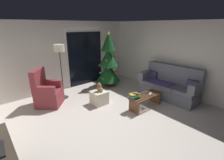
% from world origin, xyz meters
% --- Properties ---
extents(ground_plane, '(7.00, 7.00, 0.00)m').
position_xyz_m(ground_plane, '(0.00, 0.00, 0.00)').
color(ground_plane, '#BCB2A8').
extents(wall_back, '(5.72, 0.12, 2.50)m').
position_xyz_m(wall_back, '(0.00, 3.06, 1.25)').
color(wall_back, silver).
rests_on(wall_back, ground).
extents(wall_right, '(0.12, 6.00, 2.50)m').
position_xyz_m(wall_right, '(2.86, 0.00, 1.25)').
color(wall_right, silver).
rests_on(wall_right, ground).
extents(patio_door_frame, '(1.60, 0.02, 2.20)m').
position_xyz_m(patio_door_frame, '(0.92, 2.99, 1.10)').
color(patio_door_frame, silver).
rests_on(patio_door_frame, ground).
extents(patio_door_glass, '(1.50, 0.02, 2.10)m').
position_xyz_m(patio_door_glass, '(0.92, 2.97, 1.05)').
color(patio_door_glass, black).
rests_on(patio_door_glass, ground).
extents(couch, '(0.88, 1.98, 1.08)m').
position_xyz_m(couch, '(2.32, -0.00, 0.40)').
color(couch, slate).
rests_on(couch, ground).
extents(coffee_table, '(1.10, 0.40, 0.40)m').
position_xyz_m(coffee_table, '(1.13, 0.02, 0.27)').
color(coffee_table, brown).
rests_on(coffee_table, ground).
extents(remote_graphite, '(0.15, 0.14, 0.02)m').
position_xyz_m(remote_graphite, '(1.26, 0.11, 0.41)').
color(remote_graphite, '#333338').
rests_on(remote_graphite, coffee_table).
extents(remote_white, '(0.16, 0.09, 0.02)m').
position_xyz_m(remote_white, '(1.29, -0.01, 0.41)').
color(remote_white, silver).
rests_on(remote_white, coffee_table).
extents(book_stack, '(0.28, 0.24, 0.12)m').
position_xyz_m(book_stack, '(0.72, 0.11, 0.46)').
color(book_stack, '#285684').
rests_on(book_stack, coffee_table).
extents(cell_phone, '(0.11, 0.16, 0.01)m').
position_xyz_m(cell_phone, '(0.74, 0.09, 0.53)').
color(cell_phone, black).
rests_on(cell_phone, book_stack).
extents(christmas_tree, '(0.95, 0.95, 2.14)m').
position_xyz_m(christmas_tree, '(1.47, 2.19, 0.94)').
color(christmas_tree, '#4C1E19').
rests_on(christmas_tree, ground).
extents(armchair, '(0.97, 0.97, 1.13)m').
position_xyz_m(armchair, '(-1.03, 2.05, 0.40)').
color(armchair, maroon).
rests_on(armchair, ground).
extents(floor_lamp, '(0.32, 0.32, 1.78)m').
position_xyz_m(floor_lamp, '(-0.44, 2.24, 1.51)').
color(floor_lamp, '#2D2D30').
rests_on(floor_lamp, ground).
extents(ottoman, '(0.44, 0.44, 0.41)m').
position_xyz_m(ottoman, '(0.22, 1.10, 0.21)').
color(ottoman, beige).
rests_on(ottoman, ground).
extents(teddy_bear_chestnut, '(0.21, 0.22, 0.29)m').
position_xyz_m(teddy_bear_chestnut, '(0.22, 1.10, 0.53)').
color(teddy_bear_chestnut, brown).
rests_on(teddy_bear_chestnut, ottoman).
extents(teddy_bear_cream_by_tree, '(0.22, 0.21, 0.29)m').
position_xyz_m(teddy_bear_cream_by_tree, '(0.89, 1.99, 0.12)').
color(teddy_bear_cream_by_tree, beige).
rests_on(teddy_bear_cream_by_tree, ground).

